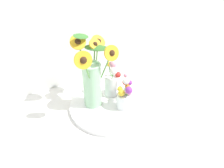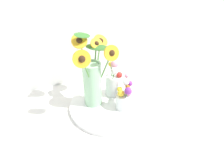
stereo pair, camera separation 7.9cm
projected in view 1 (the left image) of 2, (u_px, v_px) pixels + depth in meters
The scene contains 6 objects.
ground_plane at pixel (118, 110), 1.23m from camera, with size 6.00×6.00×0.00m, color silver.
serving_tray at pixel (112, 105), 1.24m from camera, with size 0.47×0.47×0.02m.
mason_jar_sunflowers at pixel (92, 78), 1.15m from camera, with size 0.26×0.24×0.41m.
vase_small_center at pixel (124, 98), 1.17m from camera, with size 0.09×0.09×0.15m.
vase_bulb_right at pixel (127, 90), 1.24m from camera, with size 0.10×0.10×0.18m.
vase_small_back at pixel (111, 82), 1.26m from camera, with size 0.09×0.10×0.22m.
Camera 1 is at (-0.48, -0.81, 0.80)m, focal length 35.00 mm.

